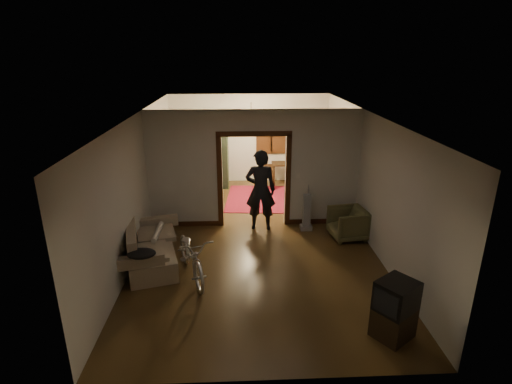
{
  "coord_description": "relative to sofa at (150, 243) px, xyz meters",
  "views": [
    {
      "loc": [
        -0.38,
        -8.31,
        4.04
      ],
      "look_at": [
        0.0,
        -0.3,
        1.2
      ],
      "focal_mm": 28.0,
      "sensor_mm": 36.0,
      "label": 1
    }
  ],
  "objects": [
    {
      "name": "bicycle",
      "position": [
        0.88,
        -0.58,
        0.01
      ],
      "size": [
        1.15,
        1.82,
        0.9
      ],
      "primitive_type": "imported",
      "rotation": [
        0.0,
        0.0,
        0.34
      ],
      "color": "silver",
      "rests_on": "floor"
    },
    {
      "name": "light_switch",
      "position": [
        3.2,
        1.75,
        0.81
      ],
      "size": [
        0.08,
        0.01,
        0.12
      ],
      "primitive_type": "cube",
      "color": "silver",
      "rests_on": "partition_wall"
    },
    {
      "name": "ceiling",
      "position": [
        2.15,
        1.07,
        2.36
      ],
      "size": [
        5.0,
        8.5,
        0.01
      ],
      "primitive_type": "cube",
      "color": "white",
      "rests_on": "floor"
    },
    {
      "name": "armchair",
      "position": [
        4.24,
        0.92,
        -0.09
      ],
      "size": [
        0.88,
        0.86,
        0.71
      ],
      "primitive_type": "imported",
      "rotation": [
        0.0,
        0.0,
        -1.43
      ],
      "color": "brown",
      "rests_on": "floor"
    },
    {
      "name": "rolled_paper",
      "position": [
        0.1,
        0.3,
        0.09
      ],
      "size": [
        0.11,
        0.86,
        0.11
      ],
      "primitive_type": "cylinder",
      "rotation": [
        1.57,
        0.0,
        0.0
      ],
      "color": "beige",
      "rests_on": "sofa"
    },
    {
      "name": "wall_back",
      "position": [
        2.15,
        5.32,
        0.96
      ],
      "size": [
        5.0,
        0.02,
        2.8
      ],
      "primitive_type": "cube",
      "color": "beige",
      "rests_on": "floor"
    },
    {
      "name": "crt_tv",
      "position": [
        4.04,
        -2.41,
        0.25
      ],
      "size": [
        0.72,
        0.7,
        0.46
      ],
      "primitive_type": "cube",
      "rotation": [
        0.0,
        0.0,
        0.63
      ],
      "color": "black",
      "rests_on": "tv_stand"
    },
    {
      "name": "vacuum",
      "position": [
        3.38,
        1.41,
        0.01
      ],
      "size": [
        0.28,
        0.23,
        0.89
      ],
      "primitive_type": "cube",
      "rotation": [
        0.0,
        0.0,
        0.05
      ],
      "color": "gray",
      "rests_on": "floor"
    },
    {
      "name": "sofa",
      "position": [
        0.0,
        0.0,
        0.0
      ],
      "size": [
        1.33,
        2.07,
        0.88
      ],
      "primitive_type": "cube",
      "rotation": [
        0.0,
        0.0,
        0.26
      ],
      "color": "#73664C",
      "rests_on": "floor"
    },
    {
      "name": "jacket",
      "position": [
        0.05,
        -0.91,
        0.24
      ],
      "size": [
        0.51,
        0.38,
        0.15
      ],
      "primitive_type": "ellipsoid",
      "color": "black",
      "rests_on": "sofa"
    },
    {
      "name": "wall_right",
      "position": [
        4.65,
        1.07,
        0.96
      ],
      "size": [
        0.02,
        8.5,
        2.8
      ],
      "primitive_type": "cube",
      "color": "beige",
      "rests_on": "floor"
    },
    {
      "name": "person",
      "position": [
        2.29,
        1.55,
        0.53
      ],
      "size": [
        0.74,
        0.52,
        1.94
      ],
      "primitive_type": "imported",
      "rotation": [
        0.0,
        0.0,
        3.06
      ],
      "color": "black",
      "rests_on": "floor"
    },
    {
      "name": "chandelier",
      "position": [
        2.15,
        3.57,
        1.91
      ],
      "size": [
        0.24,
        0.24,
        0.24
      ],
      "primitive_type": "sphere",
      "color": "#FFE0A5",
      "rests_on": "ceiling"
    },
    {
      "name": "tv_stand",
      "position": [
        4.04,
        -2.41,
        -0.2
      ],
      "size": [
        0.71,
        0.7,
        0.48
      ],
      "primitive_type": "cube",
      "rotation": [
        0.0,
        0.0,
        0.63
      ],
      "color": "black",
      "rests_on": "floor"
    },
    {
      "name": "partition_wall",
      "position": [
        2.15,
        1.82,
        0.96
      ],
      "size": [
        5.0,
        0.14,
        2.8
      ],
      "primitive_type": "cube",
      "color": "beige",
      "rests_on": "floor"
    },
    {
      "name": "far_window",
      "position": [
        2.85,
        5.28,
        1.11
      ],
      "size": [
        0.98,
        0.06,
        1.28
      ],
      "primitive_type": "cube",
      "color": "black",
      "rests_on": "wall_back"
    },
    {
      "name": "globe",
      "position": [
        1.01,
        4.73,
        1.5
      ],
      "size": [
        0.28,
        0.28,
        0.28
      ],
      "primitive_type": "sphere",
      "color": "#1E5972",
      "rests_on": "locker"
    },
    {
      "name": "oriental_rug",
      "position": [
        2.31,
        3.59,
        -0.43
      ],
      "size": [
        1.88,
        2.37,
        0.02
      ],
      "primitive_type": "cube",
      "rotation": [
        0.0,
        0.0,
        -0.08
      ],
      "color": "maroon",
      "rests_on": "floor"
    },
    {
      "name": "door_casing",
      "position": [
        2.15,
        1.82,
        0.66
      ],
      "size": [
        1.74,
        0.2,
        2.32
      ],
      "primitive_type": "cube",
      "color": "#361B0C",
      "rests_on": "floor"
    },
    {
      "name": "wall_left",
      "position": [
        -0.35,
        1.07,
        0.96
      ],
      "size": [
        0.02,
        8.5,
        2.8
      ],
      "primitive_type": "cube",
      "color": "beige",
      "rests_on": "floor"
    },
    {
      "name": "floor",
      "position": [
        2.15,
        1.07,
        -0.44
      ],
      "size": [
        5.0,
        8.5,
        0.01
      ],
      "primitive_type": "cube",
      "color": "#362511",
      "rests_on": "ground"
    },
    {
      "name": "desk_chair",
      "position": [
        2.64,
        4.46,
        -0.02
      ],
      "size": [
        0.41,
        0.41,
        0.84
      ],
      "primitive_type": "cube",
      "rotation": [
        0.0,
        0.0,
        0.1
      ],
      "color": "black",
      "rests_on": "floor"
    },
    {
      "name": "locker",
      "position": [
        1.01,
        4.73,
        0.49
      ],
      "size": [
        0.95,
        0.55,
        1.86
      ],
      "primitive_type": "cube",
      "rotation": [
        0.0,
        0.0,
        -0.03
      ],
      "color": "#21311D",
      "rests_on": "floor"
    },
    {
      "name": "desk",
      "position": [
        3.32,
        4.87,
        -0.09
      ],
      "size": [
        0.98,
        0.61,
        0.7
      ],
      "primitive_type": "cube",
      "rotation": [
        0.0,
        0.0,
        -0.09
      ],
      "color": "black",
      "rests_on": "floor"
    }
  ]
}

